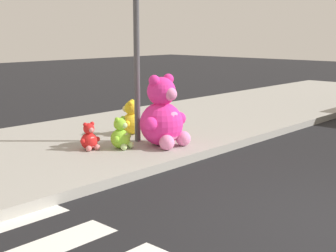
{
  "coord_description": "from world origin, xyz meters",
  "views": [
    {
      "loc": [
        -5.02,
        -1.94,
        2.17
      ],
      "look_at": [
        0.98,
        3.6,
        0.55
      ],
      "focal_mm": 50.68,
      "sensor_mm": 36.0,
      "label": 1
    }
  ],
  "objects_px": {
    "plush_red": "(90,139)",
    "plush_yellow": "(130,120)",
    "plush_lime": "(121,136)",
    "sign_pole": "(137,50)",
    "plush_pink_large": "(163,117)"
  },
  "relations": [
    {
      "from": "plush_red",
      "to": "plush_yellow",
      "type": "distance_m",
      "value": 1.44
    },
    {
      "from": "sign_pole",
      "to": "plush_pink_large",
      "type": "bearing_deg",
      "value": -82.92
    },
    {
      "from": "plush_red",
      "to": "plush_lime",
      "type": "xyz_separation_m",
      "value": [
        0.43,
        -0.34,
        0.03
      ]
    },
    {
      "from": "sign_pole",
      "to": "plush_yellow",
      "type": "distance_m",
      "value": 1.57
    },
    {
      "from": "plush_yellow",
      "to": "plush_lime",
      "type": "bearing_deg",
      "value": -140.69
    },
    {
      "from": "plush_red",
      "to": "plush_lime",
      "type": "relative_size",
      "value": 0.86
    },
    {
      "from": "plush_yellow",
      "to": "plush_red",
      "type": "bearing_deg",
      "value": -162.63
    },
    {
      "from": "sign_pole",
      "to": "plush_lime",
      "type": "height_order",
      "value": "sign_pole"
    },
    {
      "from": "sign_pole",
      "to": "plush_yellow",
      "type": "height_order",
      "value": "sign_pole"
    },
    {
      "from": "plush_lime",
      "to": "plush_yellow",
      "type": "height_order",
      "value": "plush_yellow"
    },
    {
      "from": "plush_pink_large",
      "to": "plush_lime",
      "type": "bearing_deg",
      "value": 149.61
    },
    {
      "from": "plush_red",
      "to": "plush_yellow",
      "type": "bearing_deg",
      "value": 17.37
    },
    {
      "from": "sign_pole",
      "to": "plush_lime",
      "type": "relative_size",
      "value": 5.62
    },
    {
      "from": "plush_lime",
      "to": "plush_pink_large",
      "type": "bearing_deg",
      "value": -30.39
    },
    {
      "from": "plush_red",
      "to": "plush_yellow",
      "type": "xyz_separation_m",
      "value": [
        1.37,
        0.43,
        0.08
      ]
    }
  ]
}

